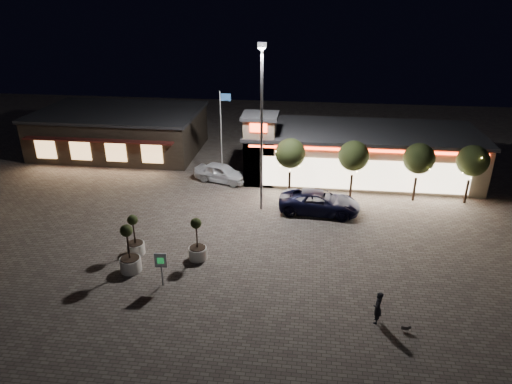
# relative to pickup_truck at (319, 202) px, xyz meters

# --- Properties ---
(ground) EXTENTS (90.00, 90.00, 0.00)m
(ground) POSITION_rel_pickup_truck_xyz_m (-6.45, -7.90, -0.85)
(ground) COLOR #70655A
(ground) RESTS_ON ground
(retail_building) EXTENTS (20.40, 8.40, 6.10)m
(retail_building) POSITION_rel_pickup_truck_xyz_m (3.05, 7.92, 1.36)
(retail_building) COLOR tan
(retail_building) RESTS_ON ground
(restaurant_building) EXTENTS (16.40, 11.00, 4.30)m
(restaurant_building) POSITION_rel_pickup_truck_xyz_m (-20.45, 12.08, 1.31)
(restaurant_building) COLOR #382D23
(restaurant_building) RESTS_ON ground
(floodlight_pole) EXTENTS (0.60, 0.40, 12.38)m
(floodlight_pole) POSITION_rel_pickup_truck_xyz_m (-4.45, 0.10, 6.17)
(floodlight_pole) COLOR gray
(floodlight_pole) RESTS_ON ground
(flagpole) EXTENTS (0.95, 0.10, 8.00)m
(flagpole) POSITION_rel_pickup_truck_xyz_m (-8.36, 5.10, 3.90)
(flagpole) COLOR white
(flagpole) RESTS_ON ground
(string_tree_a) EXTENTS (2.42, 2.42, 4.79)m
(string_tree_a) POSITION_rel_pickup_truck_xyz_m (-2.45, 3.10, 2.71)
(string_tree_a) COLOR #332319
(string_tree_a) RESTS_ON ground
(string_tree_b) EXTENTS (2.42, 2.42, 4.79)m
(string_tree_b) POSITION_rel_pickup_truck_xyz_m (2.55, 3.10, 2.71)
(string_tree_b) COLOR #332319
(string_tree_b) RESTS_ON ground
(string_tree_c) EXTENTS (2.42, 2.42, 4.79)m
(string_tree_c) POSITION_rel_pickup_truck_xyz_m (7.55, 3.10, 2.71)
(string_tree_c) COLOR #332319
(string_tree_c) RESTS_ON ground
(string_tree_d) EXTENTS (2.42, 2.42, 4.79)m
(string_tree_d) POSITION_rel_pickup_truck_xyz_m (11.55, 3.10, 2.71)
(string_tree_d) COLOR #332319
(string_tree_d) RESTS_ON ground
(pickup_truck) EXTENTS (6.28, 3.23, 1.69)m
(pickup_truck) POSITION_rel_pickup_truck_xyz_m (0.00, 0.00, 0.00)
(pickup_truck) COLOR black
(pickup_truck) RESTS_ON ground
(white_sedan) EXTENTS (5.16, 3.22, 1.64)m
(white_sedan) POSITION_rel_pickup_truck_xyz_m (-8.55, 5.10, -0.03)
(white_sedan) COLOR white
(white_sedan) RESTS_ON ground
(pedestrian) EXTENTS (0.56, 0.73, 1.80)m
(pedestrian) POSITION_rel_pickup_truck_xyz_m (2.86, -12.31, 0.05)
(pedestrian) COLOR black
(pedestrian) RESTS_ON ground
(dog) EXTENTS (0.49, 0.20, 0.26)m
(dog) POSITION_rel_pickup_truck_xyz_m (4.27, -12.86, -0.59)
(dog) COLOR #59514C
(dog) RESTS_ON ground
(planter_left) EXTENTS (1.13, 1.13, 2.77)m
(planter_left) POSITION_rel_pickup_truck_xyz_m (-11.72, -7.42, 0.01)
(planter_left) COLOR silver
(planter_left) RESTS_ON ground
(planter_mid) EXTENTS (1.27, 1.27, 3.13)m
(planter_mid) POSITION_rel_pickup_truck_xyz_m (-11.33, -9.34, 0.12)
(planter_mid) COLOR silver
(planter_mid) RESTS_ON ground
(planter_right) EXTENTS (1.16, 1.16, 2.86)m
(planter_right) POSITION_rel_pickup_truck_xyz_m (-7.63, -7.52, 0.04)
(planter_right) COLOR silver
(planter_right) RESTS_ON ground
(valet_sign) EXTENTS (0.70, 0.13, 2.11)m
(valet_sign) POSITION_rel_pickup_truck_xyz_m (-8.98, -10.53, 0.63)
(valet_sign) COLOR gray
(valet_sign) RESTS_ON ground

